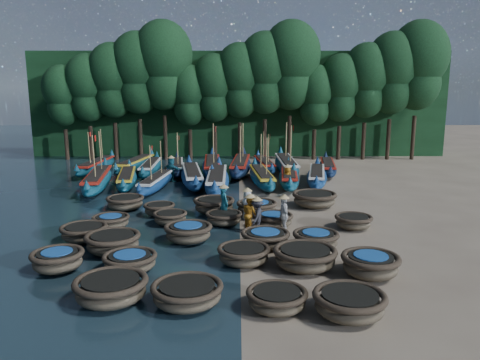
{
  "coord_description": "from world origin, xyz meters",
  "views": [
    {
      "loc": [
        -0.09,
        -23.25,
        6.66
      ],
      "look_at": [
        0.04,
        3.63,
        1.3
      ],
      "focal_mm": 35.0,
      "sensor_mm": 36.0,
      "label": 1
    }
  ],
  "objects_px": {
    "coracle_13": "(265,238)",
    "coracle_24": "(314,199)",
    "coracle_6": "(130,261)",
    "long_boat_12": "(177,167)",
    "long_boat_1": "(98,180)",
    "long_boat_6": "(262,177)",
    "coracle_14": "(316,239)",
    "coracle_5": "(58,260)",
    "long_boat_9": "(96,166)",
    "long_boat_5": "(217,180)",
    "long_boat_8": "(317,176)",
    "fisherman_1": "(224,202)",
    "fisherman_2": "(250,213)",
    "fisherman_5": "(172,169)",
    "long_boat_10": "(136,164)",
    "coracle_1": "(111,289)",
    "long_boat_2": "(127,179)",
    "long_boat_17": "(328,167)",
    "coracle_9": "(370,264)",
    "coracle_19": "(354,221)",
    "coracle_21": "(159,209)",
    "coracle_10": "(84,232)",
    "coracle_15": "(111,221)",
    "long_boat_16": "(286,165)",
    "long_boat_3": "(156,182)",
    "fisherman_4": "(284,214)",
    "coracle_8": "(305,257)",
    "coracle_3": "(277,299)",
    "coracle_4": "(349,303)",
    "long_boat_11": "(151,167)",
    "coracle_7": "(244,254)",
    "fisherman_6": "(287,177)",
    "coracle_22": "(214,205)",
    "coracle_12": "(188,232)",
    "long_boat_7": "(289,177)",
    "long_boat_13": "(212,166)",
    "fisherman_3": "(257,215)",
    "fisherman_0": "(247,204)",
    "coracle_16": "(170,217)",
    "coracle_2": "(187,293)",
    "long_boat_4": "(192,176)",
    "coracle_20": "(125,202)",
    "coracle_11": "(113,242)"
  },
  "relations": [
    {
      "from": "coracle_10",
      "to": "coracle_15",
      "type": "distance_m",
      "value": 2.02
    },
    {
      "from": "coracle_7",
      "to": "long_boat_13",
      "type": "height_order",
      "value": "long_boat_13"
    },
    {
      "from": "coracle_5",
      "to": "long_boat_9",
      "type": "relative_size",
      "value": 0.28
    },
    {
      "from": "coracle_7",
      "to": "long_boat_4",
      "type": "height_order",
      "value": "long_boat_4"
    },
    {
      "from": "coracle_15",
      "to": "fisherman_6",
      "type": "relative_size",
      "value": 1.01
    },
    {
      "from": "long_boat_1",
      "to": "long_boat_6",
      "type": "bearing_deg",
      "value": -2.23
    },
    {
      "from": "fisherman_2",
      "to": "coracle_6",
      "type": "bearing_deg",
      "value": 112.69
    },
    {
      "from": "coracle_9",
      "to": "long_boat_9",
      "type": "xyz_separation_m",
      "value": [
        -15.92,
        20.89,
        0.05
      ]
    },
    {
      "from": "fisherman_5",
      "to": "long_boat_10",
      "type": "bearing_deg",
      "value": -5.55
    },
    {
      "from": "long_boat_7",
      "to": "long_boat_13",
      "type": "relative_size",
      "value": 0.89
    },
    {
      "from": "coracle_3",
      "to": "fisherman_3",
      "type": "xyz_separation_m",
      "value": [
        -0.29,
        7.7,
        0.48
      ]
    },
    {
      "from": "long_boat_11",
      "to": "long_boat_16",
      "type": "relative_size",
      "value": 0.84
    },
    {
      "from": "coracle_14",
      "to": "long_boat_12",
      "type": "relative_size",
      "value": 0.3
    },
    {
      "from": "coracle_13",
      "to": "coracle_24",
      "type": "distance_m",
      "value": 7.43
    },
    {
      "from": "coracle_22",
      "to": "long_boat_3",
      "type": "height_order",
      "value": "long_boat_3"
    },
    {
      "from": "coracle_16",
      "to": "long_boat_6",
      "type": "bearing_deg",
      "value": 62.31
    },
    {
      "from": "fisherman_0",
      "to": "fisherman_5",
      "type": "xyz_separation_m",
      "value": [
        -5.22,
        9.9,
        0.06
      ]
    },
    {
      "from": "coracle_16",
      "to": "coracle_5",
      "type": "bearing_deg",
      "value": -118.95
    },
    {
      "from": "coracle_12",
      "to": "fisherman_4",
      "type": "relative_size",
      "value": 1.07
    },
    {
      "from": "coracle_2",
      "to": "long_boat_17",
      "type": "xyz_separation_m",
      "value": [
        8.62,
        22.62,
        0.08
      ]
    },
    {
      "from": "coracle_1",
      "to": "long_boat_2",
      "type": "xyz_separation_m",
      "value": [
        -3.63,
        17.68,
        0.04
      ]
    },
    {
      "from": "coracle_6",
      "to": "long_boat_7",
      "type": "height_order",
      "value": "long_boat_7"
    },
    {
      "from": "fisherman_3",
      "to": "fisherman_5",
      "type": "xyz_separation_m",
      "value": [
        -5.62,
        12.06,
        0.06
      ]
    },
    {
      "from": "coracle_11",
      "to": "long_boat_13",
      "type": "height_order",
      "value": "long_boat_13"
    },
    {
      "from": "coracle_15",
      "to": "long_boat_3",
      "type": "xyz_separation_m",
      "value": [
        0.67,
        8.67,
        0.13
      ]
    },
    {
      "from": "long_boat_10",
      "to": "coracle_7",
      "type": "bearing_deg",
      "value": -58.06
    },
    {
      "from": "coracle_19",
      "to": "fisherman_5",
      "type": "xyz_separation_m",
      "value": [
        -10.26,
        11.46,
        0.54
      ]
    },
    {
      "from": "coracle_3",
      "to": "coracle_4",
      "type": "xyz_separation_m",
      "value": [
        2.09,
        -0.43,
        0.06
      ]
    },
    {
      "from": "coracle_1",
      "to": "long_boat_1",
      "type": "distance_m",
      "value": 17.64
    },
    {
      "from": "coracle_21",
      "to": "coracle_22",
      "type": "relative_size",
      "value": 0.66
    },
    {
      "from": "coracle_15",
      "to": "long_boat_11",
      "type": "xyz_separation_m",
      "value": [
        -0.71,
        14.3,
        0.15
      ]
    },
    {
      "from": "coracle_6",
      "to": "long_boat_5",
      "type": "bearing_deg",
      "value": 79.65
    },
    {
      "from": "coracle_14",
      "to": "coracle_16",
      "type": "xyz_separation_m",
      "value": [
        -6.58,
        3.58,
        -0.07
      ]
    },
    {
      "from": "coracle_22",
      "to": "long_boat_7",
      "type": "distance_m",
      "value": 8.97
    },
    {
      "from": "fisherman_5",
      "to": "fisherman_4",
      "type": "bearing_deg",
      "value": 164.39
    },
    {
      "from": "coracle_21",
      "to": "long_boat_17",
      "type": "height_order",
      "value": "long_boat_17"
    },
    {
      "from": "coracle_13",
      "to": "fisherman_6",
      "type": "distance_m",
      "value": 11.62
    },
    {
      "from": "coracle_9",
      "to": "fisherman_5",
      "type": "xyz_separation_m",
      "value": [
        -9.44,
        17.24,
        0.44
      ]
    },
    {
      "from": "coracle_6",
      "to": "long_boat_12",
      "type": "distance_m",
      "value": 20.0
    },
    {
      "from": "coracle_8",
      "to": "long_boat_10",
      "type": "relative_size",
      "value": 0.33
    },
    {
      "from": "coracle_6",
      "to": "long_boat_1",
      "type": "bearing_deg",
      "value": 110.64
    },
    {
      "from": "coracle_2",
      "to": "long_boat_16",
      "type": "height_order",
      "value": "long_boat_16"
    },
    {
      "from": "coracle_6",
      "to": "fisherman_5",
      "type": "xyz_separation_m",
      "value": [
        -0.78,
        16.66,
        0.53
      ]
    },
    {
      "from": "long_boat_1",
      "to": "long_boat_11",
      "type": "height_order",
      "value": "long_boat_1"
    },
    {
      "from": "long_boat_8",
      "to": "long_boat_17",
      "type": "bearing_deg",
      "value": 79.12
    },
    {
      "from": "long_boat_8",
      "to": "fisherman_1",
      "type": "bearing_deg",
      "value": -113.82
    },
    {
      "from": "coracle_21",
      "to": "long_boat_13",
      "type": "relative_size",
      "value": 0.19
    },
    {
      "from": "fisherman_1",
      "to": "long_boat_16",
      "type": "bearing_deg",
      "value": -47.44
    },
    {
      "from": "coracle_5",
      "to": "long_boat_17",
      "type": "xyz_separation_m",
      "value": [
        13.66,
        19.83,
        0.04
      ]
    },
    {
      "from": "coracle_20",
      "to": "long_boat_10",
      "type": "bearing_deg",
      "value": 99.48
    }
  ]
}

